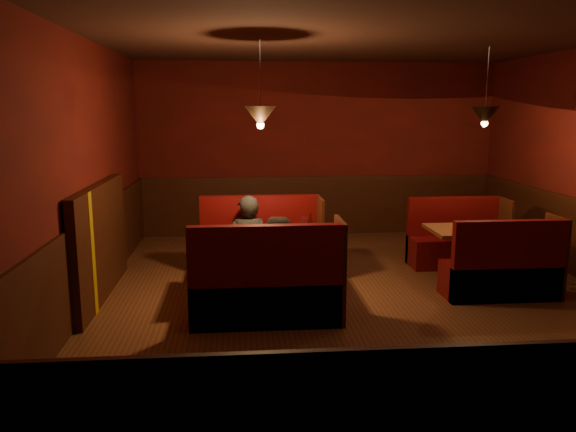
{
  "coord_description": "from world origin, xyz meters",
  "views": [
    {
      "loc": [
        -1.34,
        -5.96,
        2.13
      ],
      "look_at": [
        -0.8,
        0.19,
        0.95
      ],
      "focal_mm": 35.0,
      "sensor_mm": 36.0,
      "label": 1
    }
  ],
  "objects": [
    {
      "name": "main_bench_far",
      "position": [
        -1.07,
        0.98,
        0.33
      ],
      "size": [
        1.53,
        0.55,
        1.04
      ],
      "color": "#460507",
      "rests_on": "ground"
    },
    {
      "name": "second_table",
      "position": [
        1.61,
        0.64,
        0.49
      ],
      "size": [
        1.18,
        0.76,
        0.67
      ],
      "color": "#5C2D19",
      "rests_on": "ground"
    },
    {
      "name": "main_bench_near",
      "position": [
        -1.07,
        -0.6,
        0.33
      ],
      "size": [
        1.53,
        0.55,
        1.04
      ],
      "color": "#460507",
      "rests_on": "ground"
    },
    {
      "name": "room",
      "position": [
        -0.28,
        0.05,
        1.05
      ],
      "size": [
        6.02,
        7.02,
        2.92
      ],
      "color": "#553120",
      "rests_on": "ground"
    },
    {
      "name": "diner_a",
      "position": [
        -1.24,
        0.89,
        0.72
      ],
      "size": [
        0.53,
        0.35,
        1.44
      ],
      "primitive_type": "imported",
      "rotation": [
        0.0,
        0.0,
        3.15
      ],
      "color": "#242424",
      "rests_on": "ground"
    },
    {
      "name": "second_bench_far",
      "position": [
        1.64,
        1.35,
        0.3
      ],
      "size": [
        1.31,
        0.49,
        0.93
      ],
      "color": "#460507",
      "rests_on": "ground"
    },
    {
      "name": "diner_b",
      "position": [
        -0.92,
        -0.45,
        0.71
      ],
      "size": [
        0.79,
        0.68,
        1.41
      ],
      "primitive_type": "imported",
      "rotation": [
        0.0,
        0.0,
        0.23
      ],
      "color": "black",
      "rests_on": "ground"
    },
    {
      "name": "main_table",
      "position": [
        -1.09,
        0.19,
        0.57
      ],
      "size": [
        1.39,
        0.85,
        0.97
      ],
      "color": "#5C2D19",
      "rests_on": "ground"
    },
    {
      "name": "second_bench_near",
      "position": [
        1.64,
        -0.07,
        0.3
      ],
      "size": [
        1.31,
        0.49,
        0.93
      ],
      "color": "#460507",
      "rests_on": "ground"
    }
  ]
}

